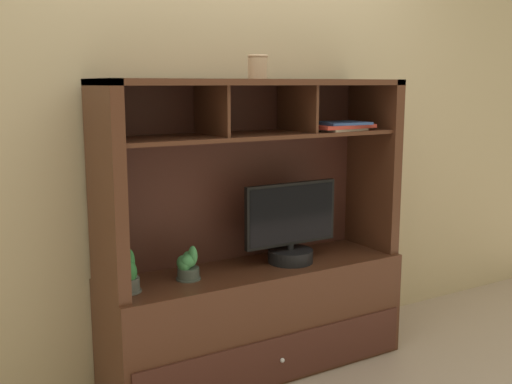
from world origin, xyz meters
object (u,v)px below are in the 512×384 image
potted_orchid (188,265)px  potted_fern (127,274)px  media_console (255,285)px  ceramic_vase (258,67)px  magazine_stack_left (340,126)px  tv_monitor (291,231)px

potted_orchid → potted_fern: potted_fern is taller
media_console → ceramic_vase: 1.13m
potted_fern → magazine_stack_left: bearing=-1.0°
media_console → magazine_stack_left: (0.49, -0.07, 0.83)m
media_console → tv_monitor: (0.20, -0.04, 0.28)m
magazine_stack_left → ceramic_vase: ceramic_vase is taller
media_console → tv_monitor: size_ratio=2.95×
potted_orchid → potted_fern: (-0.32, -0.03, 0.01)m
media_console → magazine_stack_left: bearing=-8.3°
tv_monitor → magazine_stack_left: bearing=-5.5°
media_console → tv_monitor: media_console is taller
tv_monitor → ceramic_vase: (-0.20, 0.02, 0.85)m
media_console → potted_fern: (-0.72, -0.05, 0.19)m
media_console → magazine_stack_left: 0.96m
ceramic_vase → media_console: bearing=90.0°
media_console → potted_fern: size_ratio=8.15×
ceramic_vase → tv_monitor: bearing=-5.3°
media_console → potted_fern: 0.74m
tv_monitor → potted_fern: bearing=-179.5°
magazine_stack_left → ceramic_vase: size_ratio=3.09×
tv_monitor → potted_fern: size_ratio=2.76×
tv_monitor → potted_orchid: (-0.59, 0.02, -0.10)m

